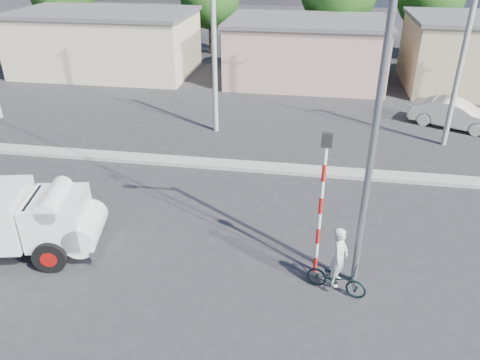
% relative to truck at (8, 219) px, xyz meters
% --- Properties ---
extents(ground_plane, '(120.00, 120.00, 0.00)m').
position_rel_truck_xyz_m(ground_plane, '(6.00, -0.89, -1.23)').
color(ground_plane, '#2A2A2D').
rests_on(ground_plane, ground).
extents(median, '(40.00, 0.80, 0.16)m').
position_rel_truck_xyz_m(median, '(6.00, 7.11, -1.15)').
color(median, '#99968E').
rests_on(median, ground).
extents(truck, '(5.66, 3.03, 2.22)m').
position_rel_truck_xyz_m(truck, '(0.00, 0.00, 0.00)').
color(truck, black).
rests_on(truck, ground).
extents(bicycle, '(1.79, 1.10, 0.89)m').
position_rel_truck_xyz_m(bicycle, '(9.78, -0.18, -0.79)').
color(bicycle, black).
rests_on(bicycle, ground).
extents(cyclist, '(0.60, 0.74, 1.75)m').
position_rel_truck_xyz_m(cyclist, '(9.78, -0.18, -0.35)').
color(cyclist, silver).
rests_on(cyclist, ground).
extents(car_cream, '(4.53, 3.18, 1.42)m').
position_rel_truck_xyz_m(car_cream, '(15.91, 13.58, -0.52)').
color(car_cream, silver).
rests_on(car_cream, ground).
extents(traffic_pole, '(0.28, 0.18, 4.36)m').
position_rel_truck_xyz_m(traffic_pole, '(9.20, 0.61, 1.36)').
color(traffic_pole, red).
rests_on(traffic_pole, ground).
extents(streetlight, '(2.34, 0.22, 9.00)m').
position_rel_truck_xyz_m(streetlight, '(10.13, 0.31, 3.73)').
color(streetlight, slate).
rests_on(streetlight, ground).
extents(building_row, '(37.80, 7.30, 4.44)m').
position_rel_truck_xyz_m(building_row, '(7.10, 21.11, 0.90)').
color(building_row, beige).
rests_on(building_row, ground).
extents(utility_poles, '(35.40, 0.24, 8.00)m').
position_rel_truck_xyz_m(utility_poles, '(9.25, 11.11, 2.84)').
color(utility_poles, '#99968E').
rests_on(utility_poles, ground).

